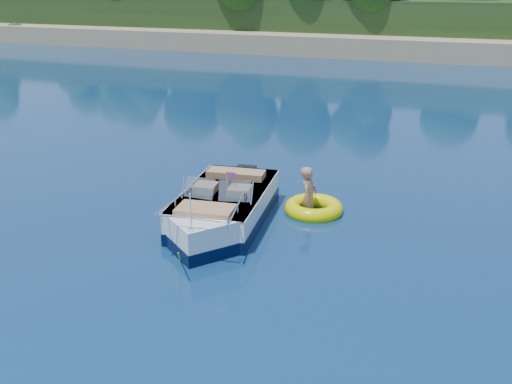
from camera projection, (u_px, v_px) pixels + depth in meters
ground at (204, 298)px, 10.80m from camera, size 160.00×160.00×0.00m
shoreline at (439, 20)px, 66.35m from camera, size 170.00×59.00×6.00m
motorboat at (221, 212)px, 13.86m from camera, size 2.36×5.47×1.82m
tow_tube at (314, 208)px, 14.74m from camera, size 1.79×1.79×0.40m
boy at (309, 210)px, 14.87m from camera, size 0.41×0.90×1.75m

